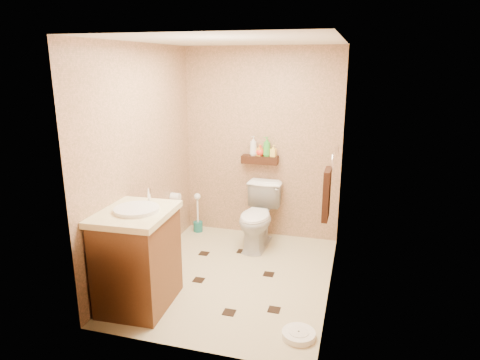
% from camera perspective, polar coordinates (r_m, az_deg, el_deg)
% --- Properties ---
extents(ground, '(2.50, 2.50, 0.00)m').
position_cam_1_polar(ground, '(4.68, -0.85, -12.68)').
color(ground, '#BEB28B').
rests_on(ground, ground).
extents(wall_back, '(2.00, 0.04, 2.40)m').
position_cam_1_polar(wall_back, '(5.43, 2.88, 4.76)').
color(wall_back, tan).
rests_on(wall_back, ground).
extents(wall_front, '(2.00, 0.04, 2.40)m').
position_cam_1_polar(wall_front, '(3.12, -7.52, -3.58)').
color(wall_front, tan).
rests_on(wall_front, ground).
extents(wall_left, '(0.04, 2.50, 2.40)m').
position_cam_1_polar(wall_left, '(4.63, -12.87, 2.49)').
color(wall_left, tan).
rests_on(wall_left, ground).
extents(wall_right, '(0.04, 2.50, 2.40)m').
position_cam_1_polar(wall_right, '(4.08, 12.66, 0.77)').
color(wall_right, tan).
rests_on(wall_right, ground).
extents(ceiling, '(2.00, 2.50, 0.02)m').
position_cam_1_polar(ceiling, '(4.13, -0.99, 18.11)').
color(ceiling, silver).
rests_on(ceiling, wall_back).
extents(wall_shelf, '(0.46, 0.14, 0.10)m').
position_cam_1_polar(wall_shelf, '(5.39, 2.67, 2.73)').
color(wall_shelf, '#3E1B11').
rests_on(wall_shelf, wall_back).
extents(floor_accents, '(1.15, 1.39, 0.01)m').
position_cam_1_polar(floor_accents, '(4.65, -0.67, -12.88)').
color(floor_accents, black).
rests_on(floor_accents, ground).
extents(toilet, '(0.45, 0.77, 0.77)m').
position_cam_1_polar(toilet, '(5.24, 2.44, -4.91)').
color(toilet, white).
rests_on(toilet, ground).
extents(vanity, '(0.66, 0.79, 1.07)m').
position_cam_1_polar(vanity, '(4.11, -13.48, -9.93)').
color(vanity, brown).
rests_on(vanity, ground).
extents(bathroom_scale, '(0.36, 0.36, 0.06)m').
position_cam_1_polar(bathroom_scale, '(3.80, 7.82, -19.73)').
color(bathroom_scale, white).
rests_on(bathroom_scale, ground).
extents(toilet_brush, '(0.12, 0.12, 0.54)m').
position_cam_1_polar(toilet_brush, '(5.77, -5.65, -5.08)').
color(toilet_brush, '#1A6A64').
rests_on(toilet_brush, ground).
extents(towel_ring, '(0.12, 0.30, 0.76)m').
position_cam_1_polar(towel_ring, '(4.40, 11.54, -1.56)').
color(towel_ring, silver).
rests_on(towel_ring, wall_right).
extents(toilet_paper, '(0.12, 0.11, 0.12)m').
position_cam_1_polar(toilet_paper, '(5.32, -8.61, -2.30)').
color(toilet_paper, white).
rests_on(toilet_paper, wall_left).
extents(bottle_a, '(0.12, 0.12, 0.25)m').
position_cam_1_polar(bottle_a, '(5.37, 1.80, 4.59)').
color(bottle_a, silver).
rests_on(bottle_a, wall_shelf).
extents(bottle_b, '(0.09, 0.09, 0.15)m').
position_cam_1_polar(bottle_b, '(5.37, 2.63, 4.02)').
color(bottle_b, gold).
rests_on(bottle_b, wall_shelf).
extents(bottle_c, '(0.14, 0.14, 0.14)m').
position_cam_1_polar(bottle_c, '(5.37, 2.73, 3.95)').
color(bottle_c, '#F7351D').
rests_on(bottle_c, wall_shelf).
extents(bottle_d, '(0.12, 0.12, 0.25)m').
position_cam_1_polar(bottle_d, '(5.34, 3.59, 4.48)').
color(bottle_d, green).
rests_on(bottle_d, wall_shelf).
extents(bottle_e, '(0.08, 0.08, 0.15)m').
position_cam_1_polar(bottle_e, '(5.33, 4.46, 3.91)').
color(bottle_e, '#FFDA54').
rests_on(bottle_e, wall_shelf).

